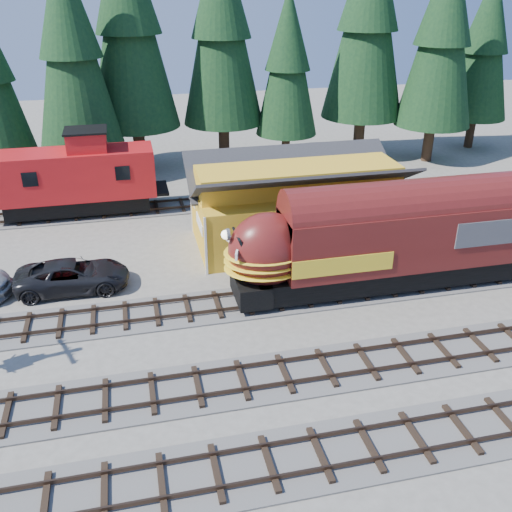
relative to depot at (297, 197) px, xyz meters
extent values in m
plane|color=#6B665B|center=(0.00, -10.50, -2.96)|extent=(120.00, 120.00, 0.00)
cube|color=#4C4947|center=(10.00, -6.50, -2.92)|extent=(68.00, 3.20, 0.08)
cube|color=#38281E|center=(10.00, -7.22, -2.71)|extent=(68.00, 0.08, 0.16)
cube|color=#38281E|center=(10.00, -5.78, -2.71)|extent=(68.00, 0.08, 0.16)
cube|color=#4C4947|center=(-10.00, 7.50, -2.92)|extent=(32.00, 3.20, 0.08)
cube|color=#38281E|center=(-10.00, 6.78, -2.71)|extent=(32.00, 0.08, 0.16)
cube|color=#38281E|center=(-10.00, 8.22, -2.71)|extent=(32.00, 0.08, 0.16)
cube|color=gold|center=(0.00, 0.00, -1.26)|extent=(12.00, 6.00, 3.40)
cube|color=gold|center=(0.00, 0.00, 1.16)|extent=(11.88, 3.30, 1.44)
cube|color=white|center=(-6.04, -1.00, -0.76)|extent=(0.06, 2.40, 0.60)
cone|color=black|center=(-12.85, 14.50, 7.25)|extent=(6.23, 6.23, 14.20)
cone|color=black|center=(-8.57, 17.43, 8.62)|extent=(7.07, 7.07, 16.10)
cone|color=black|center=(-1.30, 17.76, 8.08)|extent=(6.74, 6.74, 15.34)
cone|color=black|center=(3.80, 15.98, 5.49)|extent=(5.16, 5.16, 11.74)
cone|color=black|center=(10.85, 16.77, 8.53)|extent=(7.01, 7.01, 15.98)
cone|color=black|center=(16.10, 13.76, 7.49)|extent=(6.38, 6.38, 14.53)
cone|color=black|center=(22.11, 16.83, 6.30)|extent=(5.65, 5.65, 12.87)
cube|color=black|center=(3.14, -6.50, -2.07)|extent=(14.52, 2.60, 1.12)
cube|color=#5C1715|center=(3.96, -6.50, 0.02)|extent=(13.24, 3.06, 3.06)
ellipsoid|color=#5C1715|center=(-3.48, -6.50, -0.09)|extent=(3.87, 2.99, 3.77)
cube|color=#38383A|center=(7.73, -6.50, 0.37)|extent=(4.07, 3.12, 1.32)
sphere|color=white|center=(-5.49, -6.50, 0.93)|extent=(0.45, 0.45, 0.45)
cube|color=black|center=(-13.17, 7.50, -2.11)|extent=(9.38, 2.42, 1.04)
cube|color=#B41316|center=(-13.17, 7.50, -0.03)|extent=(10.42, 3.02, 3.13)
cube|color=#B41316|center=(-12.13, 7.50, 2.16)|extent=(2.50, 2.29, 1.25)
imported|color=black|center=(-13.03, -3.06, -2.16)|extent=(5.80, 2.74, 1.60)
camera|label=1|loc=(-9.59, -30.57, 11.96)|focal=40.00mm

